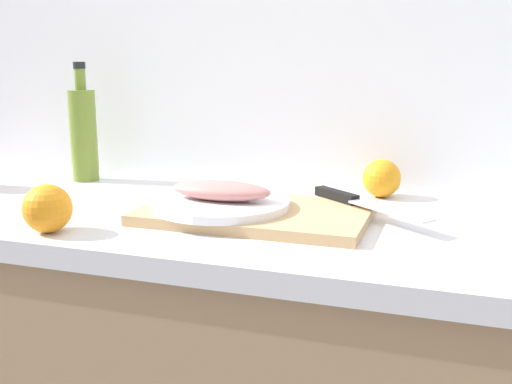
% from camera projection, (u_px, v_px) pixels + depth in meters
% --- Properties ---
extents(back_wall, '(3.20, 0.05, 2.50)m').
position_uv_depth(back_wall, '(330.00, 32.00, 1.36)').
color(back_wall, white).
rests_on(back_wall, ground_plane).
extents(cutting_board, '(0.42, 0.26, 0.02)m').
position_uv_depth(cutting_board, '(256.00, 213.00, 1.12)').
color(cutting_board, tan).
rests_on(cutting_board, kitchen_counter).
extents(white_plate, '(0.26, 0.26, 0.01)m').
position_uv_depth(white_plate, '(221.00, 204.00, 1.12)').
color(white_plate, white).
rests_on(white_plate, cutting_board).
extents(fish_fillet, '(0.19, 0.08, 0.04)m').
position_uv_depth(fish_fillet, '(221.00, 190.00, 1.11)').
color(fish_fillet, tan).
rests_on(fish_fillet, white_plate).
extents(chef_knife, '(0.24, 0.20, 0.02)m').
position_uv_depth(chef_knife, '(355.00, 200.00, 1.14)').
color(chef_knife, silver).
rests_on(chef_knife, cutting_board).
extents(olive_oil_bottle, '(0.06, 0.06, 0.28)m').
position_uv_depth(olive_oil_bottle, '(83.00, 133.00, 1.45)').
color(olive_oil_bottle, olive).
rests_on(olive_oil_bottle, kitchen_counter).
extents(orange_0, '(0.08, 0.08, 0.08)m').
position_uv_depth(orange_0, '(48.00, 208.00, 1.02)').
color(orange_0, orange).
rests_on(orange_0, kitchen_counter).
extents(orange_1, '(0.08, 0.08, 0.08)m').
position_uv_depth(orange_1, '(382.00, 178.00, 1.29)').
color(orange_1, orange).
rests_on(orange_1, kitchen_counter).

